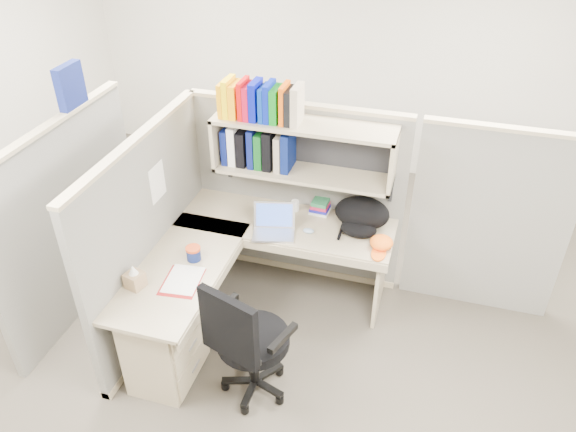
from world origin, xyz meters
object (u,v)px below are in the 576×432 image
(laptop, at_px, (273,223))
(snack_canister, at_px, (194,253))
(backpack, at_px, (361,217))
(task_chair, at_px, (250,357))
(desk, at_px, (200,310))

(laptop, bearing_deg, snack_canister, -149.25)
(backpack, bearing_deg, snack_canister, -132.14)
(task_chair, bearing_deg, laptop, 97.37)
(laptop, relative_size, task_chair, 0.31)
(desk, xyz_separation_m, task_chair, (0.48, -0.27, -0.07))
(snack_canister, relative_size, task_chair, 0.11)
(backpack, distance_m, task_chair, 1.38)
(laptop, xyz_separation_m, task_chair, (0.12, -0.93, -0.48))
(desk, height_order, task_chair, task_chair)
(laptop, bearing_deg, backpack, 8.03)
(laptop, bearing_deg, desk, -132.24)
(backpack, distance_m, snack_canister, 1.32)
(snack_canister, height_order, task_chair, task_chair)
(desk, height_order, snack_canister, snack_canister)
(laptop, relative_size, snack_canister, 2.95)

